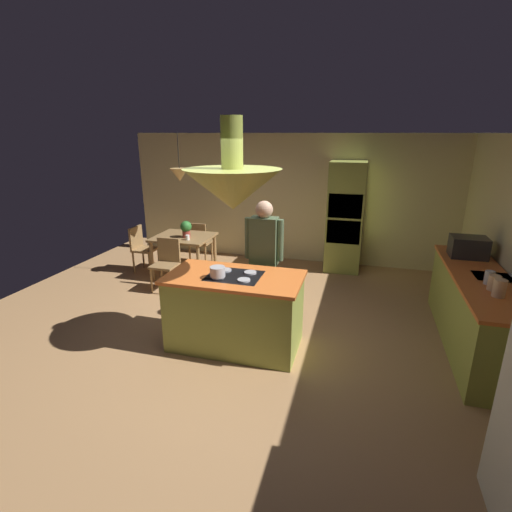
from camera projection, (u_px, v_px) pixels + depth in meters
name	position (u px, v px, depth m)	size (l,w,h in m)	color
ground	(240.00, 337.00, 5.05)	(8.16, 8.16, 0.00)	#AD7F51
wall_back	(292.00, 199.00, 7.82)	(6.80, 0.10, 2.55)	beige
kitchen_island	(235.00, 311.00, 4.72)	(1.62, 0.88, 0.95)	#939E42
counter_run_right	(475.00, 310.00, 4.72)	(0.73, 2.58, 0.93)	#939E42
oven_tower	(345.00, 217.00, 7.24)	(0.66, 0.62, 2.06)	#939E42
dining_table	(184.00, 242.00, 7.03)	(1.02, 0.89, 0.76)	olive
person_at_island	(264.00, 255.00, 5.17)	(0.53, 0.23, 1.72)	tan
range_hood	(233.00, 187.00, 4.26)	(1.10, 1.10, 1.00)	#939E42
pendant_light_over_table	(180.00, 175.00, 6.66)	(0.32, 0.32, 0.82)	#E0B266
chair_facing_island	(167.00, 261.00, 6.46)	(0.40, 0.40, 0.87)	olive
chair_by_back_wall	(199.00, 240.00, 7.68)	(0.40, 0.40, 0.87)	olive
chair_at_corner	(141.00, 246.00, 7.30)	(0.40, 0.40, 0.87)	olive
potted_plant_on_table	(186.00, 228.00, 6.87)	(0.20, 0.20, 0.30)	#99382D
cup_on_table	(188.00, 237.00, 6.73)	(0.07, 0.07, 0.09)	white
canister_flour	(499.00, 288.00, 3.97)	(0.13, 0.13, 0.19)	#E0B78C
canister_sugar	(494.00, 283.00, 4.14)	(0.12, 0.12, 0.17)	#E0B78C
canister_tea	(489.00, 278.00, 4.30)	(0.10, 0.10, 0.16)	silver
microwave_on_counter	(468.00, 247.00, 5.24)	(0.46, 0.36, 0.28)	#232326
cooking_pot_on_cooktop	(218.00, 272.00, 4.48)	(0.18, 0.18, 0.12)	#B2B2B7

